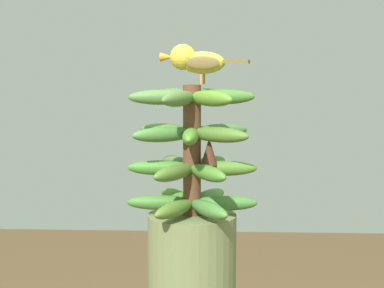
% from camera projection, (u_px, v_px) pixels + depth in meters
% --- Properties ---
extents(banana_bunch, '(0.28, 0.29, 0.29)m').
position_uv_depth(banana_bunch, '(192.00, 151.00, 1.44)').
color(banana_bunch, brown).
rests_on(banana_bunch, banana_tree).
extents(perched_bird, '(0.07, 0.20, 0.09)m').
position_uv_depth(perched_bird, '(195.00, 60.00, 1.44)').
color(perched_bird, '#C68933').
rests_on(perched_bird, banana_bunch).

